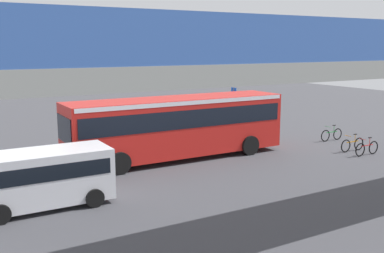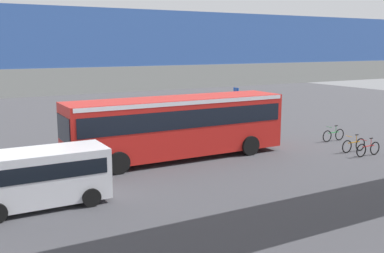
{
  "view_description": "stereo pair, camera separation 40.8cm",
  "coord_description": "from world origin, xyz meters",
  "px_view_note": "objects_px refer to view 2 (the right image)",
  "views": [
    {
      "loc": [
        11.11,
        21.27,
        5.74
      ],
      "look_at": [
        -0.44,
        1.45,
        1.6
      ],
      "focal_mm": 41.88,
      "sensor_mm": 36.0,
      "label": 1
    },
    {
      "loc": [
        10.76,
        21.48,
        5.74
      ],
      "look_at": [
        -0.44,
        1.45,
        1.6
      ],
      "focal_mm": 41.88,
      "sensor_mm": 36.0,
      "label": 2
    }
  ],
  "objects_px": {
    "city_bus": "(177,122)",
    "bicycle_red": "(368,149)",
    "bicycle_green": "(333,135)",
    "parked_van": "(39,174)",
    "traffic_sign": "(236,100)",
    "bicycle_orange": "(354,145)",
    "pedestrian": "(206,123)"
  },
  "relations": [
    {
      "from": "bicycle_red",
      "to": "pedestrian",
      "type": "distance_m",
      "value": 9.82
    },
    {
      "from": "parked_van",
      "to": "traffic_sign",
      "type": "distance_m",
      "value": 18.57
    },
    {
      "from": "bicycle_green",
      "to": "traffic_sign",
      "type": "xyz_separation_m",
      "value": [
        2.26,
        -7.2,
        1.52
      ]
    },
    {
      "from": "bicycle_red",
      "to": "pedestrian",
      "type": "height_order",
      "value": "pedestrian"
    },
    {
      "from": "parked_van",
      "to": "traffic_sign",
      "type": "relative_size",
      "value": 1.71
    },
    {
      "from": "bicycle_red",
      "to": "city_bus",
      "type": "bearing_deg",
      "value": -26.52
    },
    {
      "from": "bicycle_green",
      "to": "bicycle_orange",
      "type": "distance_m",
      "value": 2.83
    },
    {
      "from": "parked_van",
      "to": "pedestrian",
      "type": "xyz_separation_m",
      "value": [
        -11.73,
        -7.82,
        -0.3
      ]
    },
    {
      "from": "city_bus",
      "to": "parked_van",
      "type": "bearing_deg",
      "value": 26.61
    },
    {
      "from": "bicycle_red",
      "to": "parked_van",
      "type": "bearing_deg",
      "value": -2.42
    },
    {
      "from": "city_bus",
      "to": "bicycle_green",
      "type": "xyz_separation_m",
      "value": [
        -10.25,
        0.9,
        -1.51
      ]
    },
    {
      "from": "pedestrian",
      "to": "traffic_sign",
      "type": "distance_m",
      "value": 4.57
    },
    {
      "from": "bicycle_green",
      "to": "pedestrian",
      "type": "xyz_separation_m",
      "value": [
        6.09,
        -4.93,
        0.51
      ]
    },
    {
      "from": "pedestrian",
      "to": "bicycle_orange",
      "type": "bearing_deg",
      "value": 123.28
    },
    {
      "from": "bicycle_green",
      "to": "bicycle_orange",
      "type": "bearing_deg",
      "value": 65.55
    },
    {
      "from": "traffic_sign",
      "to": "parked_van",
      "type": "bearing_deg",
      "value": 32.96
    },
    {
      "from": "city_bus",
      "to": "traffic_sign",
      "type": "height_order",
      "value": "city_bus"
    },
    {
      "from": "bicycle_green",
      "to": "bicycle_orange",
      "type": "xyz_separation_m",
      "value": [
        1.17,
        2.57,
        0.0
      ]
    },
    {
      "from": "city_bus",
      "to": "traffic_sign",
      "type": "bearing_deg",
      "value": -141.76
    },
    {
      "from": "city_bus",
      "to": "bicycle_red",
      "type": "distance_m",
      "value": 10.18
    },
    {
      "from": "pedestrian",
      "to": "traffic_sign",
      "type": "xyz_separation_m",
      "value": [
        -3.84,
        -2.28,
        1.0
      ]
    },
    {
      "from": "city_bus",
      "to": "pedestrian",
      "type": "xyz_separation_m",
      "value": [
        -4.16,
        -4.03,
        -1.0
      ]
    },
    {
      "from": "traffic_sign",
      "to": "bicycle_red",
      "type": "bearing_deg",
      "value": 95.33
    },
    {
      "from": "parked_van",
      "to": "traffic_sign",
      "type": "xyz_separation_m",
      "value": [
        -15.57,
        -10.1,
        0.71
      ]
    },
    {
      "from": "bicycle_green",
      "to": "city_bus",
      "type": "bearing_deg",
      "value": -5.01
    },
    {
      "from": "bicycle_red",
      "to": "traffic_sign",
      "type": "relative_size",
      "value": 0.63
    },
    {
      "from": "city_bus",
      "to": "pedestrian",
      "type": "distance_m",
      "value": 5.87
    },
    {
      "from": "city_bus",
      "to": "bicycle_green",
      "type": "relative_size",
      "value": 6.52
    },
    {
      "from": "bicycle_orange",
      "to": "city_bus",
      "type": "bearing_deg",
      "value": -20.93
    },
    {
      "from": "bicycle_green",
      "to": "traffic_sign",
      "type": "distance_m",
      "value": 7.7
    },
    {
      "from": "parked_van",
      "to": "bicycle_green",
      "type": "bearing_deg",
      "value": -170.78
    },
    {
      "from": "city_bus",
      "to": "bicycle_red",
      "type": "height_order",
      "value": "city_bus"
    }
  ]
}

